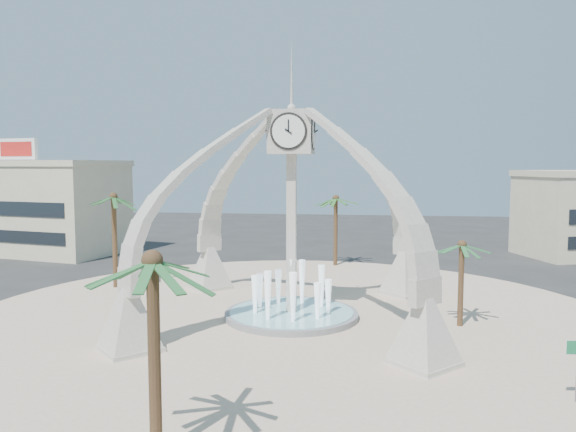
# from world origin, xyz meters

# --- Properties ---
(ground) EXTENTS (140.00, 140.00, 0.00)m
(ground) POSITION_xyz_m (0.00, 0.00, 0.00)
(ground) COLOR #282828
(ground) RESTS_ON ground
(plaza) EXTENTS (40.00, 40.00, 0.06)m
(plaza) POSITION_xyz_m (0.00, 0.00, 0.03)
(plaza) COLOR beige
(plaza) RESTS_ON ground
(clock_tower) EXTENTS (17.94, 17.94, 16.30)m
(clock_tower) POSITION_xyz_m (-0.00, -0.00, 6.49)
(clock_tower) COLOR beige
(clock_tower) RESTS_ON ground
(fountain) EXTENTS (8.00, 8.00, 3.62)m
(fountain) POSITION_xyz_m (0.00, 0.00, 0.29)
(fountain) COLOR gray
(fountain) RESTS_ON ground
(building_nw) EXTENTS (23.75, 13.73, 11.90)m
(building_nw) POSITION_xyz_m (-32.00, 22.00, 4.83)
(building_nw) COLOR beige
(building_nw) RESTS_ON ground
(palm_east) EXTENTS (4.41, 4.41, 5.33)m
(palm_east) POSITION_xyz_m (9.72, -0.38, 4.64)
(palm_east) COLOR brown
(palm_east) RESTS_ON ground
(palm_west) EXTENTS (4.71, 4.71, 7.56)m
(palm_west) POSITION_xyz_m (-14.13, 6.44, 6.70)
(palm_west) COLOR brown
(palm_west) RESTS_ON ground
(palm_north) EXTENTS (5.06, 5.06, 6.88)m
(palm_north) POSITION_xyz_m (1.61, 17.93, 6.05)
(palm_north) COLOR brown
(palm_north) RESTS_ON ground
(palm_south) EXTENTS (4.56, 4.56, 7.06)m
(palm_south) POSITION_xyz_m (-2.06, -16.48, 6.18)
(palm_south) COLOR brown
(palm_south) RESTS_ON ground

